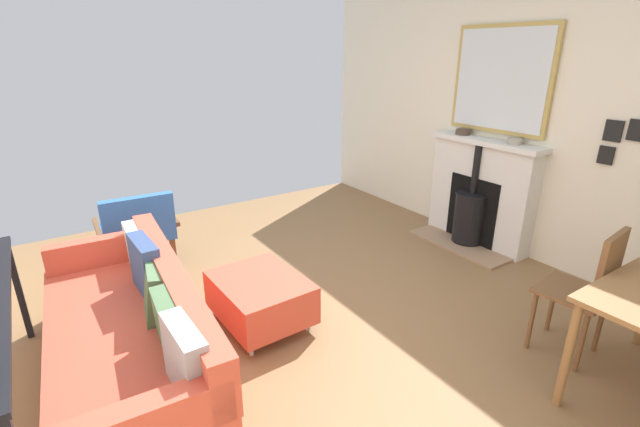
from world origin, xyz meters
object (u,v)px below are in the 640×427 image
(armchair_accent, at_px, (138,227))
(dining_chair_near_fireplace, at_px, (590,285))
(mantel_bowl_far, at_px, (515,141))
(ottoman, at_px, (260,297))
(fireplace, at_px, (478,198))
(mantel_bowl_near, at_px, (463,132))
(sofa, at_px, (132,334))

(armchair_accent, distance_m, dining_chair_near_fireplace, 3.61)
(mantel_bowl_far, distance_m, dining_chair_near_fireplace, 1.79)
(ottoman, relative_size, dining_chair_near_fireplace, 0.80)
(fireplace, relative_size, mantel_bowl_far, 8.94)
(mantel_bowl_near, distance_m, dining_chair_near_fireplace, 2.28)
(mantel_bowl_far, relative_size, armchair_accent, 0.17)
(mantel_bowl_near, distance_m, ottoman, 2.82)
(sofa, bearing_deg, mantel_bowl_far, 178.82)
(fireplace, distance_m, dining_chair_near_fireplace, 1.92)
(mantel_bowl_far, relative_size, dining_chair_near_fireplace, 0.15)
(mantel_bowl_far, bearing_deg, fireplace, -85.66)
(fireplace, distance_m, mantel_bowl_near, 0.72)
(fireplace, distance_m, armchair_accent, 3.40)
(dining_chair_near_fireplace, bearing_deg, fireplace, -121.55)
(fireplace, height_order, mantel_bowl_far, mantel_bowl_far)
(mantel_bowl_far, distance_m, sofa, 3.65)
(fireplace, bearing_deg, armchair_accent, -21.67)
(mantel_bowl_near, xyz_separation_m, mantel_bowl_far, (0.00, 0.61, -0.00))
(ottoman, xyz_separation_m, armchair_accent, (0.55, -1.37, 0.22))
(mantel_bowl_near, distance_m, sofa, 3.69)
(mantel_bowl_near, height_order, armchair_accent, mantel_bowl_near)
(armchair_accent, bearing_deg, dining_chair_near_fireplace, 126.77)
(fireplace, xyz_separation_m, ottoman, (2.61, 0.11, -0.27))
(ottoman, xyz_separation_m, dining_chair_near_fireplace, (-1.61, 1.53, 0.31))
(mantel_bowl_near, relative_size, mantel_bowl_far, 1.13)
(sofa, relative_size, armchair_accent, 2.63)
(ottoman, bearing_deg, fireplace, -177.62)
(fireplace, height_order, mantel_bowl_near, mantel_bowl_near)
(fireplace, bearing_deg, sofa, 3.76)
(ottoman, height_order, dining_chair_near_fireplace, dining_chair_near_fireplace)
(mantel_bowl_near, xyz_separation_m, ottoman, (2.64, 0.41, -0.92))
(fireplace, xyz_separation_m, sofa, (3.54, 0.23, -0.16))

